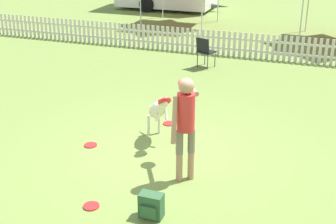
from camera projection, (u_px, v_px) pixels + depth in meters
ground_plane at (162, 155)px, 8.44m from camera, size 240.00×240.00×0.00m
handler_person at (186, 117)px, 7.28m from camera, size 0.57×1.13×1.74m
leaping_dog at (158, 110)px, 8.75m from camera, size 0.79×0.97×1.06m
frisbee_near_handler at (91, 206)px, 6.93m from camera, size 0.24×0.24×0.02m
frisbee_near_dog at (169, 123)px, 9.70m from camera, size 0.24×0.24×0.02m
frisbee_midfield at (91, 145)px, 8.79m from camera, size 0.24×0.24×0.02m
backpack_on_grass at (151, 206)px, 6.63m from camera, size 0.34×0.24×0.38m
picket_fence at (240, 45)px, 14.21m from camera, size 22.58×0.04×0.77m
folding_chair_center at (205, 50)px, 13.13m from camera, size 0.55×0.56×0.88m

